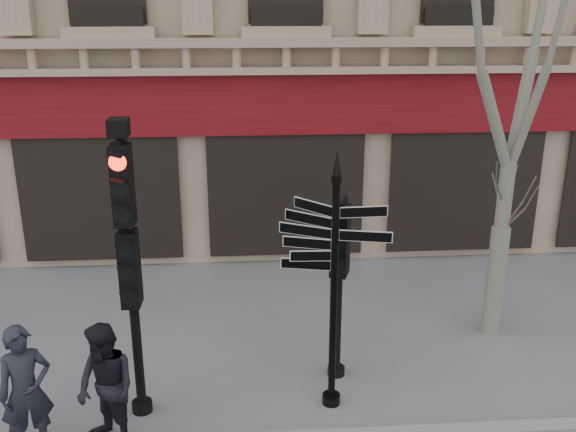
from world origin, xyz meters
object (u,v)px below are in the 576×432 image
object	(u,v)px
fingerpost	(335,241)
pedestrian_a	(26,392)
traffic_signal_main	(128,237)
traffic_signal_secondary	(339,259)
plane_tree	(525,18)
pedestrian_b	(106,388)

from	to	relation	value
fingerpost	pedestrian_a	world-z (taller)	fingerpost
traffic_signal_main	traffic_signal_secondary	xyz separation A→B (m)	(2.94, 0.75, -0.72)
plane_tree	fingerpost	bearing A→B (deg)	-148.37
traffic_signal_main	pedestrian_a	bearing A→B (deg)	-147.35
pedestrian_a	pedestrian_b	xyz separation A→B (m)	(1.00, 0.04, -0.02)
fingerpost	plane_tree	world-z (taller)	plane_tree
fingerpost	traffic_signal_main	xyz separation A→B (m)	(-2.76, 0.01, 0.13)
traffic_signal_main	traffic_signal_secondary	distance (m)	3.12
plane_tree	pedestrian_a	bearing A→B (deg)	-159.41
traffic_signal_secondary	pedestrian_a	xyz separation A→B (m)	(-4.24, -1.53, -1.07)
pedestrian_b	plane_tree	bearing A→B (deg)	65.73
traffic_signal_main	pedestrian_a	xyz separation A→B (m)	(-1.30, -0.78, -1.78)
traffic_signal_main	plane_tree	world-z (taller)	plane_tree
traffic_signal_secondary	plane_tree	world-z (taller)	plane_tree
pedestrian_a	traffic_signal_secondary	bearing A→B (deg)	-6.86
fingerpost	pedestrian_a	xyz separation A→B (m)	(-4.06, -0.77, -1.66)
pedestrian_a	traffic_signal_main	bearing A→B (deg)	4.34
fingerpost	traffic_signal_secondary	world-z (taller)	fingerpost
traffic_signal_secondary	plane_tree	distance (m)	4.66
pedestrian_b	traffic_signal_main	bearing A→B (deg)	110.67
plane_tree	traffic_signal_main	bearing A→B (deg)	-161.96
plane_tree	pedestrian_a	distance (m)	8.89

